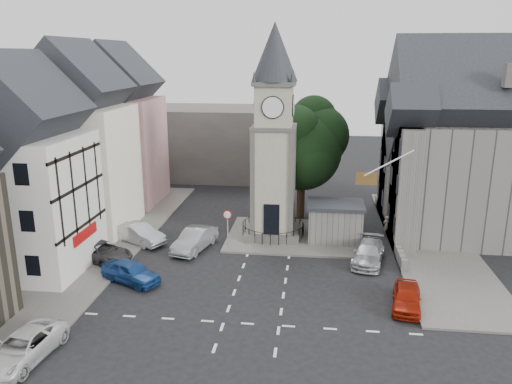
# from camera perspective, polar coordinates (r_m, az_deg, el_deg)

# --- Properties ---
(ground) EXTENTS (120.00, 120.00, 0.00)m
(ground) POSITION_cam_1_polar(r_m,az_deg,el_deg) (32.51, 0.71, -9.98)
(ground) COLOR black
(ground) RESTS_ON ground
(pavement_west) EXTENTS (6.00, 30.00, 0.14)m
(pavement_west) POSITION_cam_1_polar(r_m,az_deg,el_deg) (40.92, -16.09, -5.01)
(pavement_west) COLOR #595651
(pavement_west) RESTS_ON ground
(pavement_east) EXTENTS (6.00, 26.00, 0.14)m
(pavement_east) POSITION_cam_1_polar(r_m,az_deg,el_deg) (40.68, 19.12, -5.40)
(pavement_east) COLOR #595651
(pavement_east) RESTS_ON ground
(central_island) EXTENTS (10.00, 8.00, 0.16)m
(central_island) POSITION_cam_1_polar(r_m,az_deg,el_deg) (39.73, 4.12, -5.03)
(central_island) COLOR #595651
(central_island) RESTS_ON ground
(road_markings) EXTENTS (20.00, 8.00, 0.01)m
(road_markings) POSITION_cam_1_polar(r_m,az_deg,el_deg) (27.67, -0.55, -14.84)
(road_markings) COLOR silver
(road_markings) RESTS_ON ground
(clock_tower) EXTENTS (4.86, 4.86, 16.25)m
(clock_tower) POSITION_cam_1_polar(r_m,az_deg,el_deg) (37.76, 2.07, 6.56)
(clock_tower) COLOR #4C4944
(clock_tower) RESTS_ON ground
(stone_shelter) EXTENTS (4.30, 3.30, 3.08)m
(stone_shelter) POSITION_cam_1_polar(r_m,az_deg,el_deg) (38.77, 9.01, -3.41)
(stone_shelter) COLOR #65615D
(stone_shelter) RESTS_ON ground
(town_tree) EXTENTS (7.20, 7.20, 10.80)m
(town_tree) POSITION_cam_1_polar(r_m,az_deg,el_deg) (42.77, 5.31, 6.00)
(town_tree) COLOR black
(town_tree) RESTS_ON ground
(warning_sign_post) EXTENTS (0.70, 0.19, 2.85)m
(warning_sign_post) POSITION_cam_1_polar(r_m,az_deg,el_deg) (37.16, -3.29, -3.30)
(warning_sign_post) COLOR black
(warning_sign_post) RESTS_ON ground
(terrace_pink) EXTENTS (8.10, 7.60, 12.80)m
(terrace_pink) POSITION_cam_1_polar(r_m,az_deg,el_deg) (49.42, -15.45, 6.33)
(terrace_pink) COLOR tan
(terrace_pink) RESTS_ON ground
(terrace_cream) EXTENTS (8.10, 7.60, 12.80)m
(terrace_cream) POSITION_cam_1_polar(r_m,az_deg,el_deg) (42.23, -19.48, 4.52)
(terrace_cream) COLOR #F3EBCC
(terrace_cream) RESTS_ON ground
(terrace_tudor) EXTENTS (8.10, 7.60, 12.00)m
(terrace_tudor) POSITION_cam_1_polar(r_m,az_deg,el_deg) (35.47, -25.00, 1.33)
(terrace_tudor) COLOR silver
(terrace_tudor) RESTS_ON ground
(backdrop_west) EXTENTS (20.00, 10.00, 8.00)m
(backdrop_west) POSITION_cam_1_polar(r_m,az_deg,el_deg) (59.98, -7.87, 5.77)
(backdrop_west) COLOR #4C4944
(backdrop_west) RESTS_ON ground
(east_building) EXTENTS (14.40, 11.40, 12.60)m
(east_building) POSITION_cam_1_polar(r_m,az_deg,el_deg) (42.78, 23.75, 3.78)
(east_building) COLOR #65615D
(east_building) RESTS_ON ground
(east_boundary_wall) EXTENTS (0.40, 16.00, 0.90)m
(east_boundary_wall) POSITION_cam_1_polar(r_m,az_deg,el_deg) (41.90, 14.87, -3.89)
(east_boundary_wall) COLOR #65615D
(east_boundary_wall) RESTS_ON ground
(flagpole) EXTENTS (3.68, 0.10, 2.74)m
(flagpole) POSITION_cam_1_polar(r_m,az_deg,el_deg) (34.26, 14.94, 3.21)
(flagpole) COLOR white
(flagpole) RESTS_ON ground
(car_west_blue) EXTENTS (4.44, 3.25, 1.41)m
(car_west_blue) POSITION_cam_1_polar(r_m,az_deg,el_deg) (32.85, -14.13, -8.85)
(car_west_blue) COLOR navy
(car_west_blue) RESTS_ON ground
(car_west_silver) EXTENTS (4.75, 3.53, 1.50)m
(car_west_silver) POSITION_cam_1_polar(r_m,az_deg,el_deg) (39.22, -13.25, -4.65)
(car_west_silver) COLOR #ACB0B4
(car_west_silver) RESTS_ON ground
(car_west_grey) EXTENTS (5.29, 4.11, 1.34)m
(car_west_grey) POSITION_cam_1_polar(r_m,az_deg,el_deg) (36.69, -17.25, -6.52)
(car_west_grey) COLOR #2D2C2F
(car_west_grey) RESTS_ON ground
(car_island_silver) EXTENTS (2.77, 5.01, 1.57)m
(car_island_silver) POSITION_cam_1_polar(r_m,az_deg,el_deg) (37.18, -7.02, -5.42)
(car_island_silver) COLOR #909398
(car_island_silver) RESTS_ON ground
(car_island_east) EXTENTS (2.87, 5.08, 1.39)m
(car_island_east) POSITION_cam_1_polar(r_m,az_deg,el_deg) (35.62, 12.71, -6.81)
(car_island_east) COLOR #A8A9B0
(car_island_east) RESTS_ON ground
(car_east_red) EXTENTS (2.19, 4.09, 1.33)m
(car_east_red) POSITION_cam_1_polar(r_m,az_deg,el_deg) (30.18, 16.83, -11.41)
(car_east_red) COLOR #961908
(car_east_red) RESTS_ON ground
(van_sw_white) EXTENTS (2.73, 4.99, 1.33)m
(van_sw_white) POSITION_cam_1_polar(r_m,az_deg,el_deg) (26.91, -25.10, -15.79)
(van_sw_white) COLOR silver
(van_sw_white) RESTS_ON ground
(pedestrian) EXTENTS (0.67, 0.52, 1.63)m
(pedestrian) POSITION_cam_1_polar(r_m,az_deg,el_deg) (41.03, 14.69, -3.75)
(pedestrian) COLOR #AD9C8F
(pedestrian) RESTS_ON ground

